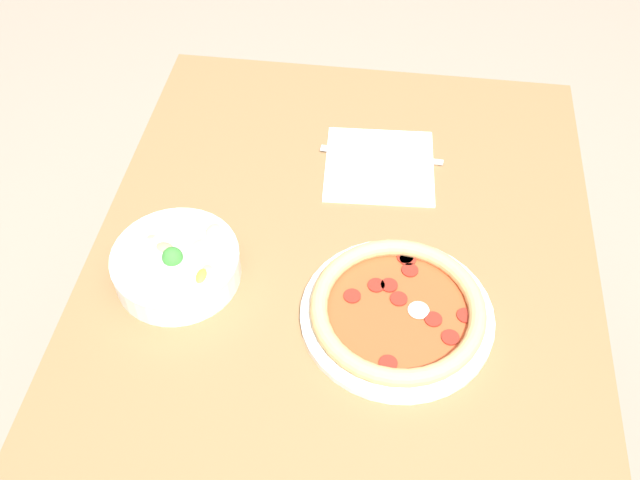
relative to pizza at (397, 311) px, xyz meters
The scene contains 7 objects.
ground_plane 0.76m from the pizza, 50.31° to the left, with size 8.00×8.00×0.00m, color gray.
dining_table 0.18m from the pizza, 50.31° to the left, with size 1.06×0.81×0.73m.
pizza is the anchor object (origin of this frame).
bowl 0.34m from the pizza, 84.13° to the left, with size 0.20×0.20×0.07m.
napkin 0.33m from the pizza, ahead, with size 0.20×0.20×0.00m.
fork 0.30m from the pizza, ahead, with size 0.02×0.18×0.00m.
knife 0.35m from the pizza, ahead, with size 0.02×0.23×0.01m.
Camera 1 is at (-0.69, -0.06, 1.61)m, focal length 40.00 mm.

